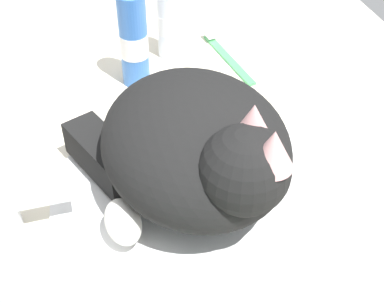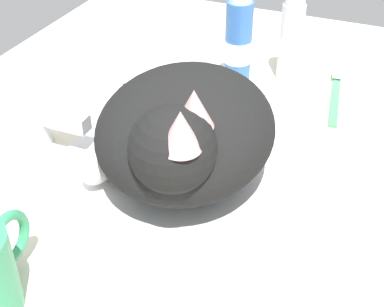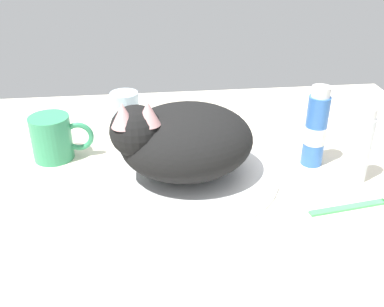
{
  "view_description": "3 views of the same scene",
  "coord_description": "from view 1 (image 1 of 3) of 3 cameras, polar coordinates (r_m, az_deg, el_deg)",
  "views": [
    {
      "loc": [
        -40.86,
        11.81,
        43.82
      ],
      "look_at": [
        0.28,
        0.26,
        5.56
      ],
      "focal_mm": 50.6,
      "sensor_mm": 36.0,
      "label": 1
    },
    {
      "loc": [
        -47.06,
        -20.42,
        40.54
      ],
      "look_at": [
        -0.69,
        -0.98,
        4.51
      ],
      "focal_mm": 52.3,
      "sensor_mm": 36.0,
      "label": 2
    },
    {
      "loc": [
        -6.77,
        -67.44,
        41.95
      ],
      "look_at": [
        0.83,
        -0.61,
        4.87
      ],
      "focal_mm": 42.15,
      "sensor_mm": 36.0,
      "label": 3
    }
  ],
  "objects": [
    {
      "name": "ground_plane",
      "position": [
        0.62,
        0.3,
        -4.98
      ],
      "size": [
        110.0,
        82.5,
        3.0
      ],
      "primitive_type": "cube",
      "color": "silver"
    },
    {
      "name": "sink_basin",
      "position": [
        0.61,
        0.3,
        -3.69
      ],
      "size": [
        32.12,
        32.12,
        0.98
      ],
      "primitive_type": "cylinder",
      "color": "white",
      "rests_on": "ground_plane"
    },
    {
      "name": "faucet",
      "position": [
        0.59,
        -18.29,
        -5.96
      ],
      "size": [
        13.57,
        9.37,
        5.33
      ],
      "color": "silver",
      "rests_on": "ground_plane"
    },
    {
      "name": "cat",
      "position": [
        0.55,
        0.55,
        0.59
      ],
      "size": [
        25.14,
        23.9,
        14.97
      ],
      "color": "black",
      "rests_on": "sink_basin"
    },
    {
      "name": "toothpaste_bottle",
      "position": [
        0.75,
        -6.19,
        12.06
      ],
      "size": [
        3.9,
        3.9,
        15.02
      ],
      "color": "#3870C6",
      "rests_on": "ground_plane"
    },
    {
      "name": "mouthwash_bottle",
      "position": [
        0.81,
        -2.48,
        14.18
      ],
      "size": [
        3.43,
        3.43,
        13.5
      ],
      "color": "white",
      "rests_on": "ground_plane"
    },
    {
      "name": "toothbrush",
      "position": [
        0.83,
        3.56,
        10.43
      ],
      "size": [
        15.01,
        3.51,
        1.6
      ],
      "color": "#4CB266",
      "rests_on": "ground_plane"
    }
  ]
}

